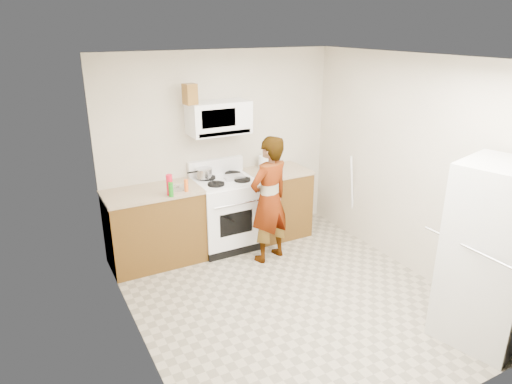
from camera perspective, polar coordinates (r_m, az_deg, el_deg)
floor at (r=5.08m, az=4.46°, el=-13.07°), size 3.60×3.60×0.00m
back_wall at (r=6.03m, az=-4.38°, el=5.43°), size 3.20×0.02×2.50m
right_wall at (r=5.51m, az=18.95°, el=2.94°), size 0.02×3.60×2.50m
cabinet_left at (r=5.71m, az=-12.53°, el=-4.44°), size 1.12×0.62×0.90m
counter_left at (r=5.53m, az=-12.90°, el=-0.03°), size 1.14×0.64×0.03m
cabinet_right at (r=6.32m, az=2.56°, el=-1.45°), size 0.80×0.62×0.90m
counter_right at (r=6.16m, az=2.63°, el=2.58°), size 0.82×0.64×0.03m
gas_range at (r=5.97m, az=-3.86°, el=-2.47°), size 0.76×0.65×1.13m
microwave at (r=5.73m, az=-4.69°, el=9.25°), size 0.76×0.38×0.40m
person at (r=5.51m, az=1.65°, el=-0.99°), size 0.65×0.51×1.58m
fridge at (r=4.62m, az=27.44°, el=-7.03°), size 0.86×0.86×1.70m
kettle at (r=6.23m, az=0.97°, el=3.77°), size 0.16×0.16×0.17m
jug at (r=5.49m, az=-8.26°, el=12.02°), size 0.16×0.16×0.24m
saucepan at (r=5.82m, az=-6.51°, el=2.35°), size 0.25×0.25×0.11m
tray at (r=5.81m, az=-2.72°, el=1.85°), size 0.27×0.20×0.05m
bottle_spray at (r=5.31m, az=-10.76°, el=0.89°), size 0.09×0.09×0.24m
bottle_hot_sauce at (r=5.41m, az=-8.72°, el=0.82°), size 0.06×0.06×0.14m
bottle_green_cap at (r=5.27m, az=-10.58°, el=0.29°), size 0.06×0.06×0.17m
pot_lid at (r=5.54m, az=-9.76°, el=0.50°), size 0.31×0.31×0.01m
broom at (r=6.37m, az=11.94°, el=-0.41°), size 0.25×0.12×1.16m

